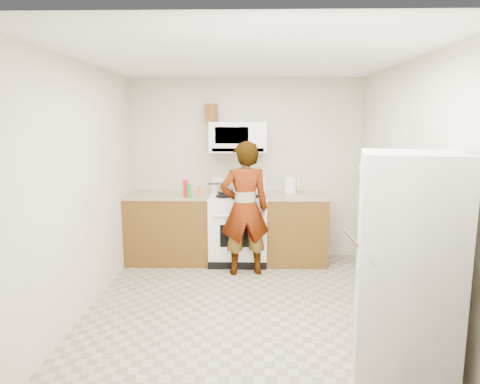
{
  "coord_description": "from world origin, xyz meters",
  "views": [
    {
      "loc": [
        0.06,
        -4.18,
        1.92
      ],
      "look_at": [
        -0.05,
        0.55,
        1.13
      ],
      "focal_mm": 32.0,
      "sensor_mm": 36.0,
      "label": 1
    }
  ],
  "objects_px": {
    "person": "(245,209)",
    "kettle": "(290,186)",
    "saucepan": "(226,187)",
    "gas_range": "(238,227)",
    "fridge": "(406,267)",
    "microwave": "(238,137)"
  },
  "relations": [
    {
      "from": "person",
      "to": "kettle",
      "type": "relative_size",
      "value": 8.53
    },
    {
      "from": "saucepan",
      "to": "gas_range",
      "type": "bearing_deg",
      "value": -43.99
    },
    {
      "from": "fridge",
      "to": "saucepan",
      "type": "height_order",
      "value": "fridge"
    },
    {
      "from": "saucepan",
      "to": "person",
      "type": "bearing_deg",
      "value": -66.73
    },
    {
      "from": "microwave",
      "to": "kettle",
      "type": "bearing_deg",
      "value": 4.55
    },
    {
      "from": "gas_range",
      "to": "fridge",
      "type": "relative_size",
      "value": 0.66
    },
    {
      "from": "gas_range",
      "to": "saucepan",
      "type": "xyz_separation_m",
      "value": [
        -0.17,
        0.16,
        0.53
      ]
    },
    {
      "from": "saucepan",
      "to": "kettle",
      "type": "bearing_deg",
      "value": 1.45
    },
    {
      "from": "gas_range",
      "to": "fridge",
      "type": "height_order",
      "value": "fridge"
    },
    {
      "from": "microwave",
      "to": "person",
      "type": "distance_m",
      "value": 1.04
    },
    {
      "from": "saucepan",
      "to": "microwave",
      "type": "bearing_deg",
      "value": -11.63
    },
    {
      "from": "microwave",
      "to": "fridge",
      "type": "relative_size",
      "value": 0.45
    },
    {
      "from": "gas_range",
      "to": "kettle",
      "type": "bearing_deg",
      "value": 14.45
    },
    {
      "from": "kettle",
      "to": "fridge",
      "type": "bearing_deg",
      "value": -98.77
    },
    {
      "from": "gas_range",
      "to": "kettle",
      "type": "height_order",
      "value": "kettle"
    },
    {
      "from": "fridge",
      "to": "kettle",
      "type": "xyz_separation_m",
      "value": [
        -0.61,
        2.78,
        0.18
      ]
    },
    {
      "from": "microwave",
      "to": "fridge",
      "type": "height_order",
      "value": "microwave"
    },
    {
      "from": "fridge",
      "to": "saucepan",
      "type": "xyz_separation_m",
      "value": [
        -1.49,
        2.76,
        0.17
      ]
    },
    {
      "from": "gas_range",
      "to": "saucepan",
      "type": "distance_m",
      "value": 0.58
    },
    {
      "from": "person",
      "to": "saucepan",
      "type": "distance_m",
      "value": 0.69
    },
    {
      "from": "microwave",
      "to": "person",
      "type": "height_order",
      "value": "microwave"
    },
    {
      "from": "person",
      "to": "saucepan",
      "type": "xyz_separation_m",
      "value": [
        -0.27,
        0.62,
        0.18
      ]
    }
  ]
}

